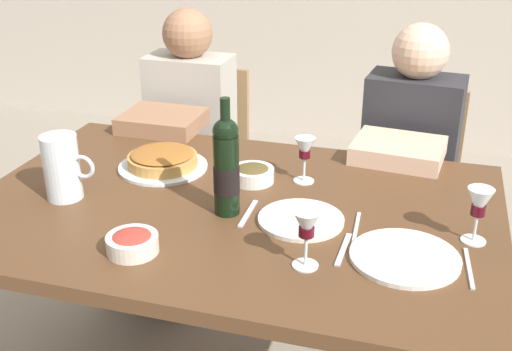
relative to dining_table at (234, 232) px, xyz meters
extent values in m
cube|color=brown|center=(0.00, 0.00, 0.07)|extent=(1.50, 1.00, 0.04)
cylinder|color=brown|center=(-0.67, 0.42, -0.31)|extent=(0.07, 0.07, 0.72)
cylinder|color=brown|center=(0.67, 0.42, -0.31)|extent=(0.07, 0.07, 0.72)
cylinder|color=black|center=(0.00, -0.05, 0.21)|extent=(0.07, 0.07, 0.23)
sphere|color=black|center=(0.00, -0.05, 0.33)|extent=(0.07, 0.07, 0.07)
cylinder|color=black|center=(0.00, -0.05, 0.38)|extent=(0.03, 0.03, 0.08)
cylinder|color=black|center=(0.00, -0.05, 0.19)|extent=(0.07, 0.07, 0.08)
cylinder|color=silver|center=(-0.48, -0.10, 0.19)|extent=(0.10, 0.10, 0.19)
cylinder|color=silver|center=(-0.48, -0.10, 0.15)|extent=(0.10, 0.10, 0.12)
torus|color=silver|center=(-0.41, -0.10, 0.20)|extent=(0.07, 0.01, 0.07)
cylinder|color=silver|center=(-0.30, 0.18, 0.10)|extent=(0.29, 0.29, 0.01)
cylinder|color=#C18E47|center=(-0.30, 0.18, 0.12)|extent=(0.22, 0.22, 0.03)
ellipsoid|color=#9E6028|center=(-0.30, 0.18, 0.14)|extent=(0.20, 0.20, 0.02)
cylinder|color=silver|center=(-0.16, -0.32, 0.11)|extent=(0.13, 0.13, 0.04)
ellipsoid|color=#B2382D|center=(-0.16, -0.32, 0.13)|extent=(0.11, 0.11, 0.03)
cylinder|color=white|center=(0.01, 0.16, 0.11)|extent=(0.13, 0.13, 0.04)
ellipsoid|color=brown|center=(0.01, 0.16, 0.13)|extent=(0.11, 0.11, 0.03)
cylinder|color=silver|center=(0.27, -0.26, 0.09)|extent=(0.06, 0.06, 0.00)
cylinder|color=silver|center=(0.27, -0.26, 0.13)|extent=(0.01, 0.01, 0.08)
cone|color=silver|center=(0.27, -0.26, 0.21)|extent=(0.07, 0.07, 0.07)
cylinder|color=#470A14|center=(0.27, -0.26, 0.19)|extent=(0.04, 0.04, 0.02)
cylinder|color=silver|center=(0.16, 0.21, 0.09)|extent=(0.06, 0.06, 0.00)
cylinder|color=silver|center=(0.16, 0.21, 0.13)|extent=(0.01, 0.01, 0.07)
cone|color=silver|center=(0.16, 0.21, 0.20)|extent=(0.06, 0.06, 0.07)
cylinder|color=#470A14|center=(0.16, 0.21, 0.18)|extent=(0.03, 0.03, 0.02)
cylinder|color=silver|center=(0.66, -0.02, 0.09)|extent=(0.06, 0.06, 0.00)
cylinder|color=silver|center=(0.66, -0.02, 0.13)|extent=(0.01, 0.01, 0.07)
cone|color=silver|center=(0.66, -0.02, 0.20)|extent=(0.07, 0.07, 0.08)
cylinder|color=#470A14|center=(0.66, -0.02, 0.18)|extent=(0.04, 0.04, 0.03)
cylinder|color=white|center=(0.49, -0.16, 0.10)|extent=(0.27, 0.27, 0.01)
cylinder|color=silver|center=(0.21, -0.05, 0.10)|extent=(0.23, 0.23, 0.01)
cube|color=silver|center=(0.34, -0.16, 0.09)|extent=(0.02, 0.16, 0.00)
cube|color=silver|center=(0.64, -0.16, 0.09)|extent=(0.03, 0.18, 0.00)
cube|color=silver|center=(0.36, -0.05, 0.09)|extent=(0.02, 0.18, 0.00)
cube|color=silver|center=(0.06, -0.05, 0.09)|extent=(0.02, 0.16, 0.00)
cube|color=#9E7A51|center=(-0.45, 0.84, -0.21)|extent=(0.40, 0.40, 0.02)
cube|color=#9E7A51|center=(-0.45, 1.02, 0.00)|extent=(0.36, 0.03, 0.40)
cylinder|color=#9E7A51|center=(-0.62, 0.67, -0.44)|extent=(0.04, 0.04, 0.45)
cylinder|color=#9E7A51|center=(-0.28, 0.67, -0.44)|extent=(0.04, 0.04, 0.45)
cylinder|color=#9E7A51|center=(-0.62, 1.01, -0.44)|extent=(0.04, 0.04, 0.45)
cylinder|color=#9E7A51|center=(-0.28, 1.01, -0.44)|extent=(0.04, 0.04, 0.45)
cube|color=#B7B2A8|center=(-0.45, 0.80, 0.05)|extent=(0.34, 0.20, 0.50)
sphere|color=#9E7051|center=(-0.45, 0.80, 0.39)|extent=(0.20, 0.20, 0.20)
cube|color=#33333D|center=(-0.45, 0.61, -0.20)|extent=(0.31, 0.38, 0.14)
cube|color=#33333D|center=(-0.45, 0.46, -0.47)|extent=(0.27, 0.12, 0.40)
cube|color=#9E7051|center=(-0.45, 0.52, 0.12)|extent=(0.29, 0.24, 0.06)
cube|color=#9E7A51|center=(0.45, 0.79, -0.21)|extent=(0.44, 0.44, 0.02)
cube|color=#9E7A51|center=(0.47, 0.98, 0.00)|extent=(0.36, 0.07, 0.40)
cylinder|color=#9E7A51|center=(0.26, 0.64, -0.44)|extent=(0.04, 0.04, 0.45)
cylinder|color=#9E7A51|center=(0.60, 0.61, -0.44)|extent=(0.04, 0.04, 0.45)
cylinder|color=#9E7A51|center=(0.30, 0.98, -0.44)|extent=(0.04, 0.04, 0.45)
cylinder|color=#9E7A51|center=(0.64, 0.94, -0.44)|extent=(0.04, 0.04, 0.45)
cube|color=#2D2D33|center=(0.45, 0.75, 0.05)|extent=(0.36, 0.23, 0.50)
sphere|color=beige|center=(0.45, 0.75, 0.39)|extent=(0.20, 0.20, 0.20)
cube|color=#33333D|center=(0.43, 0.56, -0.20)|extent=(0.34, 0.41, 0.14)
cube|color=#33333D|center=(0.42, 0.41, -0.47)|extent=(0.28, 0.15, 0.40)
cube|color=beige|center=(0.42, 0.47, 0.12)|extent=(0.31, 0.27, 0.06)
camera|label=1|loc=(0.52, -1.53, 0.92)|focal=44.46mm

